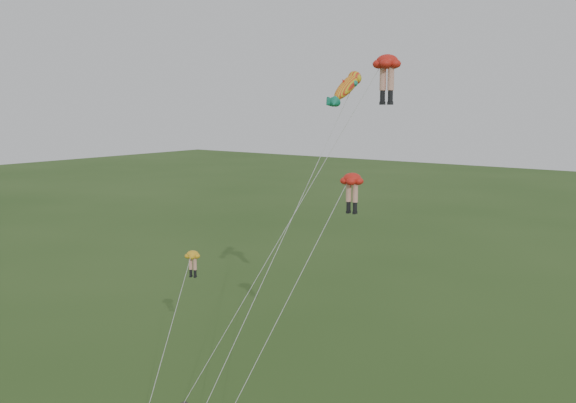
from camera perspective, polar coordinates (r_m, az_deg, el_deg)
The scene contains 4 objects.
legs_kite_red_high at distance 36.58m, azimuth 8.59°, elevation 11.52°, with size 8.69×9.57×19.60m.
legs_kite_red_mid at distance 35.13m, azimuth 5.50°, elevation 1.34°, with size 3.70×8.78×13.17m.
legs_kite_yellow at distance 41.42m, azimuth -8.62°, elevation -5.34°, with size 5.51×9.43×7.59m.
fish_kite at distance 39.53m, azimuth 5.20°, elevation 10.00°, with size 2.81×12.77×19.11m.
Camera 1 is at (23.19, -23.70, 16.85)m, focal length 40.00 mm.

